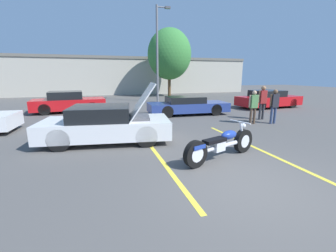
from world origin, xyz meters
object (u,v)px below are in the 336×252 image
at_px(motorcycle, 221,145).
at_px(parked_car_mid_right_row, 187,106).
at_px(show_car_hood_open, 107,124).
at_px(spectator_by_show_car, 254,104).
at_px(light_pole, 158,51).
at_px(tree_background, 169,54).
at_px(spectator_near_motorcycle, 263,100).
at_px(spectator_midground, 274,104).
at_px(parked_car_mid_left_row, 69,102).
at_px(parked_car_right_row, 268,99).

distance_m(motorcycle, parked_car_mid_right_row, 7.27).
relative_size(show_car_hood_open, spectator_by_show_car, 2.87).
relative_size(light_pole, motorcycle, 3.00).
bearing_deg(show_car_hood_open, tree_background, 73.37).
bearing_deg(spectator_near_motorcycle, tree_background, 92.65).
xyz_separation_m(spectator_by_show_car, spectator_midground, (0.98, -0.25, 0.03)).
xyz_separation_m(light_pole, tree_background, (2.50, 4.73, 0.17)).
bearing_deg(parked_car_mid_left_row, show_car_hood_open, -79.05).
relative_size(motorcycle, spectator_near_motorcycle, 1.47).
bearing_deg(parked_car_mid_left_row, tree_background, 37.20).
xyz_separation_m(tree_background, motorcycle, (-4.35, -18.40, -4.01)).
height_order(light_pole, parked_car_mid_right_row, light_pole).
bearing_deg(parked_car_right_row, parked_car_mid_right_row, -176.63).
xyz_separation_m(light_pole, show_car_hood_open, (-4.81, -10.93, -3.64)).
bearing_deg(spectator_near_motorcycle, show_car_hood_open, -167.89).
bearing_deg(tree_background, motorcycle, -103.30).
xyz_separation_m(parked_car_mid_left_row, spectator_by_show_car, (8.82, -6.48, 0.33)).
height_order(light_pole, tree_background, light_pole).
xyz_separation_m(show_car_hood_open, parked_car_mid_right_row, (4.80, 4.30, -0.09)).
relative_size(tree_background, motorcycle, 2.74).
bearing_deg(parked_car_right_row, parked_car_mid_left_row, 166.14).
relative_size(show_car_hood_open, parked_car_mid_right_row, 0.96).
distance_m(tree_background, motorcycle, 19.32).
bearing_deg(show_car_hood_open, spectator_by_show_car, 16.09).
bearing_deg(parked_car_mid_left_row, spectator_midground, -38.82).
relative_size(light_pole, spectator_near_motorcycle, 4.42).
relative_size(spectator_by_show_car, spectator_midground, 0.97).
bearing_deg(show_car_hood_open, parked_car_mid_right_row, 50.21).
height_order(light_pole, spectator_midground, light_pole).
relative_size(parked_car_right_row, spectator_by_show_car, 2.97).
distance_m(parked_car_mid_left_row, spectator_by_show_car, 10.95).
distance_m(light_pole, parked_car_right_row, 9.47).
distance_m(tree_background, parked_car_right_row, 11.85).
bearing_deg(parked_car_mid_left_row, parked_car_right_row, -13.47).
bearing_deg(spectator_by_show_car, parked_car_mid_right_row, 120.56).
height_order(motorcycle, parked_car_right_row, parked_car_right_row).
bearing_deg(parked_car_mid_right_row, motorcycle, -101.72).
distance_m(parked_car_mid_left_row, spectator_near_motorcycle, 11.49).
height_order(motorcycle, spectator_midground, spectator_midground).
relative_size(parked_car_mid_left_row, spectator_by_show_car, 2.77).
bearing_deg(spectator_midground, motorcycle, -144.77).
bearing_deg(spectator_by_show_car, show_car_hood_open, -172.28).
bearing_deg(spectator_by_show_car, spectator_midground, -14.20).
relative_size(show_car_hood_open, parked_car_mid_left_row, 1.04).
bearing_deg(light_pole, parked_car_right_row, -40.71).
bearing_deg(show_car_hood_open, motorcycle, -34.38).
relative_size(light_pole, tree_background, 1.10).
height_order(tree_background, parked_car_right_row, tree_background).
bearing_deg(spectator_near_motorcycle, spectator_by_show_car, -145.85).
height_order(parked_car_mid_right_row, spectator_near_motorcycle, spectator_near_motorcycle).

